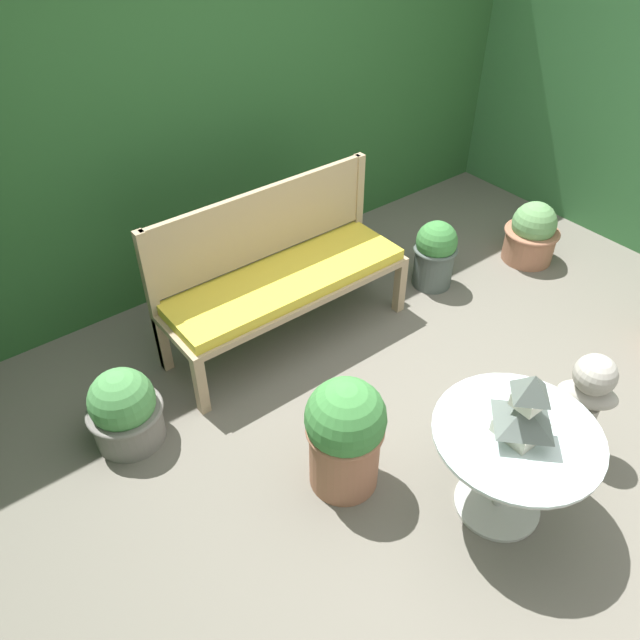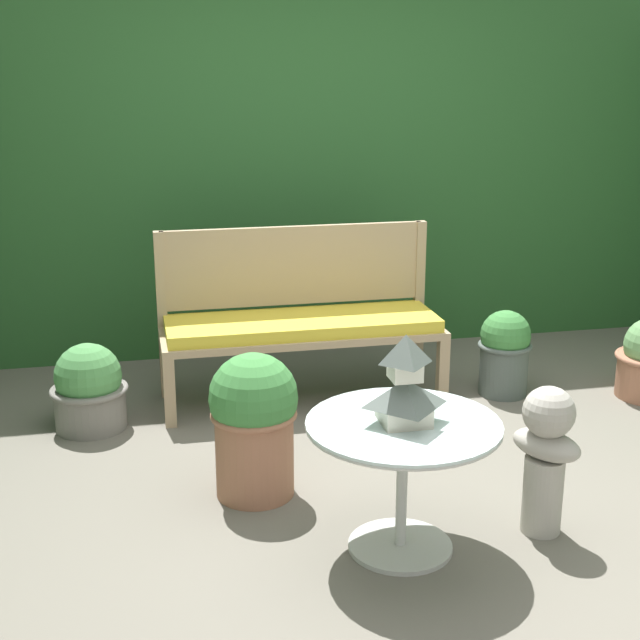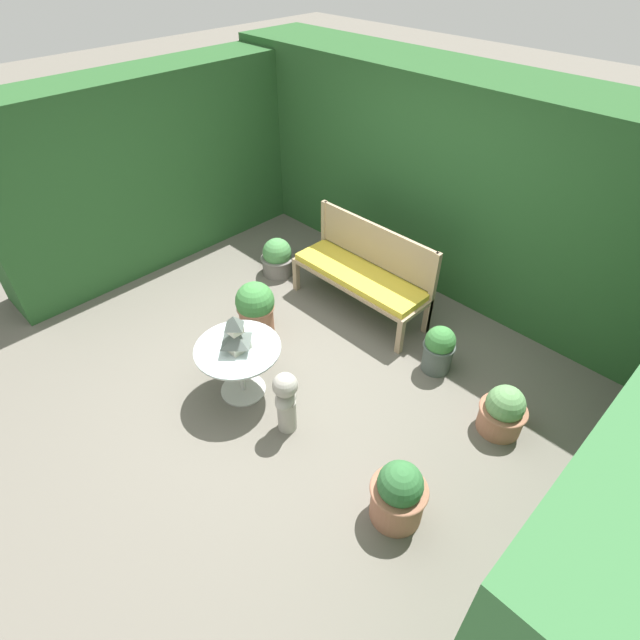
% 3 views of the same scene
% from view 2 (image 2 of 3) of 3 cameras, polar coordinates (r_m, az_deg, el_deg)
% --- Properties ---
extents(ground, '(30.00, 30.00, 0.00)m').
position_cam_2_polar(ground, '(4.20, 4.98, -10.35)').
color(ground, '#666056').
extents(foliage_hedge_back, '(6.40, 1.01, 2.27)m').
position_cam_2_polar(foliage_hedge_back, '(6.26, -1.69, 9.49)').
color(foliage_hedge_back, '#285628').
rests_on(foliage_hedge_back, ground).
extents(garden_bench, '(1.58, 0.51, 0.49)m').
position_cam_2_polar(garden_bench, '(5.00, -1.15, -0.63)').
color(garden_bench, tan).
rests_on(garden_bench, ground).
extents(bench_backrest, '(1.58, 0.06, 0.97)m').
position_cam_2_polar(bench_backrest, '(5.16, -1.68, 2.98)').
color(bench_backrest, tan).
rests_on(bench_backrest, ground).
extents(patio_table, '(0.76, 0.76, 0.54)m').
position_cam_2_polar(patio_table, '(3.50, 5.33, -8.25)').
color(patio_table, '#B7B7B2').
rests_on(patio_table, ground).
extents(pagoda_birdhouse, '(0.25, 0.25, 0.35)m').
position_cam_2_polar(pagoda_birdhouse, '(3.40, 5.44, -4.20)').
color(pagoda_birdhouse, beige).
rests_on(pagoda_birdhouse, patio_table).
extents(garden_bust, '(0.30, 0.34, 0.63)m').
position_cam_2_polar(garden_bust, '(3.75, 14.26, -8.10)').
color(garden_bust, '#A39E93').
rests_on(garden_bust, ground).
extents(potted_plant_path_edge, '(0.41, 0.41, 0.46)m').
position_cam_2_polar(potted_plant_path_edge, '(4.84, -14.57, -4.33)').
color(potted_plant_path_edge, slate).
rests_on(potted_plant_path_edge, ground).
extents(potted_plant_patio_mid, '(0.39, 0.39, 0.66)m').
position_cam_2_polar(potted_plant_patio_mid, '(3.96, -4.25, -6.51)').
color(potted_plant_patio_mid, '#9E664C').
rests_on(potted_plant_patio_mid, ground).
extents(potted_plant_bench_left, '(0.31, 0.31, 0.50)m').
position_cam_2_polar(potted_plant_bench_left, '(5.25, 11.73, -1.99)').
color(potted_plant_bench_left, '#4C5651').
rests_on(potted_plant_bench_left, ground).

